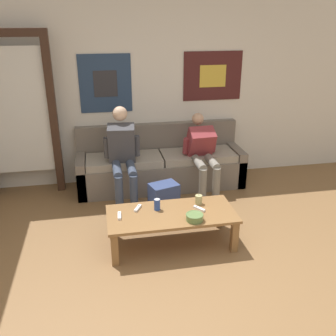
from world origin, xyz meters
The scene contains 14 objects.
ground_plane centered at (0.00, 0.00, 0.00)m, with size 18.00×18.00×0.00m, color brown.
wall_back centered at (0.00, 2.83, 1.28)m, with size 10.00×0.07×2.55m.
door_frame centered at (-1.73, 2.61, 1.20)m, with size 1.00×0.10×2.15m.
couch centered at (0.13, 2.49, 0.29)m, with size 2.33×0.69×0.85m.
coffee_table centered at (-0.02, 0.97, 0.32)m, with size 1.34×0.61×0.38m.
person_seated_adult centered at (-0.43, 2.11, 0.66)m, with size 0.47×0.86×1.22m.
person_seated_teen centered at (0.64, 2.14, 0.58)m, with size 0.47×0.93×1.05m.
backpack centered at (0.03, 1.69, 0.18)m, with size 0.39×0.34×0.37m.
ceramic_bowl centered at (0.18, 0.78, 0.42)m, with size 0.18×0.18×0.07m.
pillar_candle centered at (0.31, 1.12, 0.43)m, with size 0.08×0.08×0.11m.
drink_can_blue centered at (-0.15, 1.07, 0.44)m, with size 0.07×0.07×0.12m.
game_controller_near_left centered at (-0.56, 0.99, 0.39)m, with size 0.04×0.15×0.03m.
game_controller_near_right centered at (-0.36, 1.12, 0.39)m, with size 0.10×0.14×0.03m.
game_controller_far_center centered at (0.28, 0.98, 0.39)m, with size 0.11×0.14×0.03m.
Camera 1 is at (-0.70, -2.40, 2.30)m, focal length 40.00 mm.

